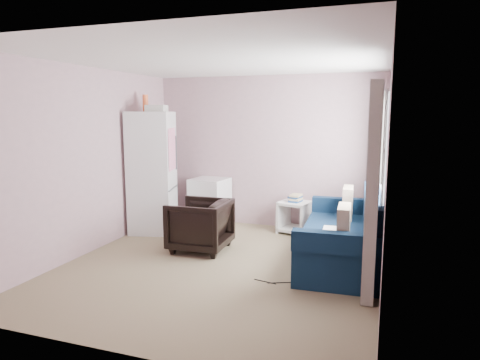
{
  "coord_description": "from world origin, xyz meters",
  "views": [
    {
      "loc": [
        1.89,
        -4.76,
        1.88
      ],
      "look_at": [
        0.05,
        0.6,
        1.0
      ],
      "focal_mm": 32.0,
      "sensor_mm": 36.0,
      "label": 1
    }
  ],
  "objects_px": {
    "armchair": "(200,223)",
    "sofa": "(346,238)",
    "washing_machine": "(210,201)",
    "side_table": "(295,215)",
    "fridge": "(152,172)"
  },
  "relations": [
    {
      "from": "armchair",
      "to": "sofa",
      "type": "bearing_deg",
      "value": 91.22
    },
    {
      "from": "washing_machine",
      "to": "sofa",
      "type": "xyz_separation_m",
      "value": [
        2.37,
        -1.22,
        -0.08
      ]
    },
    {
      "from": "side_table",
      "to": "armchair",
      "type": "bearing_deg",
      "value": -129.6
    },
    {
      "from": "fridge",
      "to": "side_table",
      "type": "distance_m",
      "value": 2.37
    },
    {
      "from": "washing_machine",
      "to": "side_table",
      "type": "relative_size",
      "value": 1.28
    },
    {
      "from": "washing_machine",
      "to": "side_table",
      "type": "bearing_deg",
      "value": 5.04
    },
    {
      "from": "sofa",
      "to": "side_table",
      "type": "bearing_deg",
      "value": 123.64
    },
    {
      "from": "side_table",
      "to": "sofa",
      "type": "distance_m",
      "value": 1.5
    },
    {
      "from": "side_table",
      "to": "sofa",
      "type": "height_order",
      "value": "sofa"
    },
    {
      "from": "side_table",
      "to": "sofa",
      "type": "bearing_deg",
      "value": -53.45
    },
    {
      "from": "armchair",
      "to": "washing_machine",
      "type": "distance_m",
      "value": 1.37
    },
    {
      "from": "fridge",
      "to": "sofa",
      "type": "height_order",
      "value": "fridge"
    },
    {
      "from": "washing_machine",
      "to": "sofa",
      "type": "bearing_deg",
      "value": -21.64
    },
    {
      "from": "armchair",
      "to": "fridge",
      "type": "height_order",
      "value": "fridge"
    },
    {
      "from": "fridge",
      "to": "side_table",
      "type": "bearing_deg",
      "value": 1.73
    }
  ]
}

